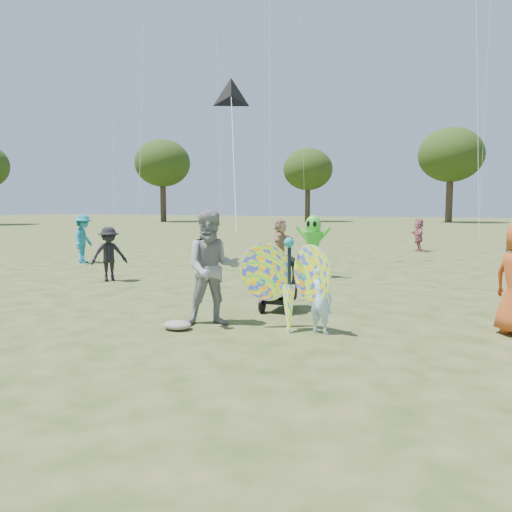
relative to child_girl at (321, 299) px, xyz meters
The scene contains 13 objects.
ground 1.52m from the child_girl, 146.84° to the right, with size 160.00×160.00×0.00m, color #51592B.
child_girl is the anchor object (origin of this frame).
adult_man 1.87m from the child_girl, behind, with size 0.94×0.73×1.93m, color gray.
grey_bag 2.35m from the child_girl, 163.45° to the right, with size 0.46×0.38×0.15m, color gray.
crowd_b 7.28m from the child_girl, 154.43° to the left, with size 0.93×0.53×1.43m, color black.
crowd_d 9.48m from the child_girl, 113.18° to the left, with size 1.43×0.45×1.54m, color tan.
crowd_i 11.85m from the child_girl, 148.41° to the left, with size 1.09×0.63×1.69m, color teal.
crowd_j 15.31m from the child_girl, 88.73° to the left, with size 1.32×0.42×1.43m, color #A86071.
jogging_stroller 1.83m from the child_girl, 128.96° to the left, with size 0.54×1.06×1.09m.
butterfly_kite 0.56m from the child_girl, behind, with size 1.74×0.75×1.70m.
delta_kite_rig 4.61m from the child_girl, 143.62° to the left, with size 1.37×2.12×3.02m.
alien_kite 6.15m from the child_girl, 106.84° to the left, with size 1.12×0.69×1.74m.
tree_line 44.73m from the child_girl, 86.79° to the left, with size 91.78×33.60×10.79m.
Camera 1 is at (3.15, -6.73, 2.01)m, focal length 35.00 mm.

